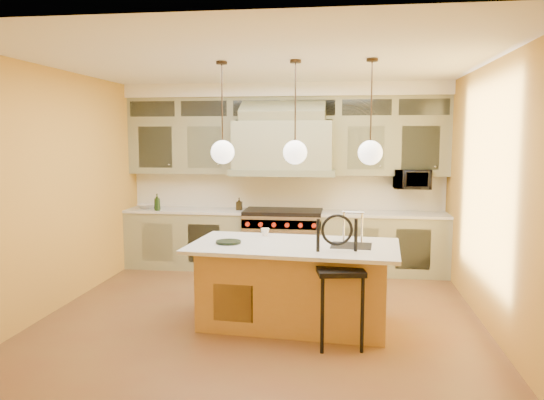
# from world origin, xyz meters

# --- Properties ---
(floor) EXTENTS (5.00, 5.00, 0.00)m
(floor) POSITION_xyz_m (0.00, 0.00, 0.00)
(floor) COLOR brown
(floor) RESTS_ON ground
(ceiling) EXTENTS (5.00, 5.00, 0.00)m
(ceiling) POSITION_xyz_m (0.00, 0.00, 2.90)
(ceiling) COLOR white
(ceiling) RESTS_ON wall_back
(wall_back) EXTENTS (5.00, 0.00, 5.00)m
(wall_back) POSITION_xyz_m (0.00, 2.50, 1.45)
(wall_back) COLOR gold
(wall_back) RESTS_ON ground
(wall_front) EXTENTS (5.00, 0.00, 5.00)m
(wall_front) POSITION_xyz_m (0.00, -2.50, 1.45)
(wall_front) COLOR gold
(wall_front) RESTS_ON ground
(wall_left) EXTENTS (0.00, 5.00, 5.00)m
(wall_left) POSITION_xyz_m (-2.50, 0.00, 1.45)
(wall_left) COLOR gold
(wall_left) RESTS_ON ground
(wall_right) EXTENTS (0.00, 5.00, 5.00)m
(wall_right) POSITION_xyz_m (2.50, 0.00, 1.45)
(wall_right) COLOR gold
(wall_right) RESTS_ON ground
(back_cabinetry) EXTENTS (5.00, 0.77, 2.90)m
(back_cabinetry) POSITION_xyz_m (0.00, 2.23, 1.43)
(back_cabinetry) COLOR gray
(back_cabinetry) RESTS_ON floor
(range) EXTENTS (1.20, 0.74, 0.96)m
(range) POSITION_xyz_m (0.00, 2.14, 0.49)
(range) COLOR silver
(range) RESTS_ON floor
(kitchen_island) EXTENTS (2.34, 1.37, 1.35)m
(kitchen_island) POSITION_xyz_m (0.41, -0.25, 0.47)
(kitchen_island) COLOR #B0843E
(kitchen_island) RESTS_ON floor
(counter_stool) EXTENTS (0.53, 0.53, 1.31)m
(counter_stool) POSITION_xyz_m (0.89, -0.76, 0.75)
(counter_stool) COLOR black
(counter_stool) RESTS_ON floor
(microwave) EXTENTS (0.54, 0.37, 0.30)m
(microwave) POSITION_xyz_m (1.95, 2.25, 1.45)
(microwave) COLOR black
(microwave) RESTS_ON back_cabinetry
(oil_bottle_a) EXTENTS (0.12, 0.12, 0.27)m
(oil_bottle_a) POSITION_xyz_m (-1.96, 1.92, 1.07)
(oil_bottle_a) COLOR black
(oil_bottle_a) RESTS_ON back_cabinetry
(oil_bottle_b) EXTENTS (0.09, 0.09, 0.20)m
(oil_bottle_b) POSITION_xyz_m (-0.70, 2.15, 1.04)
(oil_bottle_b) COLOR black
(oil_bottle_b) RESTS_ON back_cabinetry
(fruit_bowl) EXTENTS (0.32, 0.32, 0.07)m
(fruit_bowl) POSITION_xyz_m (-2.22, 2.15, 0.97)
(fruit_bowl) COLOR beige
(fruit_bowl) RESTS_ON back_cabinetry
(cup) EXTENTS (0.10, 0.10, 0.09)m
(cup) POSITION_xyz_m (0.01, 0.14, 0.97)
(cup) COLOR white
(cup) RESTS_ON kitchen_island
(pendant_left) EXTENTS (0.26, 0.26, 1.11)m
(pendant_left) POSITION_xyz_m (-0.40, -0.25, 1.95)
(pendant_left) COLOR #2D2319
(pendant_left) RESTS_ON ceiling
(pendant_center) EXTENTS (0.26, 0.26, 1.11)m
(pendant_center) POSITION_xyz_m (0.40, -0.25, 1.95)
(pendant_center) COLOR #2D2319
(pendant_center) RESTS_ON ceiling
(pendant_right) EXTENTS (0.26, 0.26, 1.11)m
(pendant_right) POSITION_xyz_m (1.20, -0.25, 1.95)
(pendant_right) COLOR #2D2319
(pendant_right) RESTS_ON ceiling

